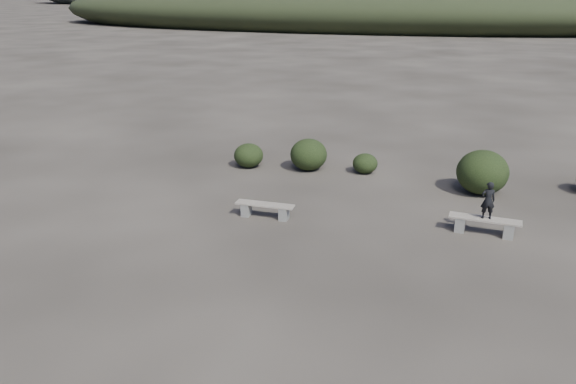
% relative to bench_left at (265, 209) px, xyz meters
% --- Properties ---
extents(ground, '(1200.00, 1200.00, 0.00)m').
position_rel_bench_left_xyz_m(ground, '(1.65, -4.06, -0.26)').
color(ground, '#292420').
rests_on(ground, ground).
extents(bench_left, '(1.75, 0.49, 0.43)m').
position_rel_bench_left_xyz_m(bench_left, '(0.00, 0.00, 0.00)').
color(bench_left, slate).
rests_on(bench_left, ground).
extents(bench_right, '(1.88, 0.40, 0.47)m').
position_rel_bench_left_xyz_m(bench_right, '(6.02, 0.99, 0.02)').
color(bench_right, slate).
rests_on(bench_right, ground).
extents(seated_person, '(0.43, 0.34, 1.04)m').
position_rel_bench_left_xyz_m(seated_person, '(6.04, 0.99, 0.73)').
color(seated_person, black).
rests_on(seated_person, bench_right).
extents(shrub_a, '(1.09, 1.09, 0.89)m').
position_rel_bench_left_xyz_m(shrub_a, '(-2.49, 4.37, 0.18)').
color(shrub_a, black).
rests_on(shrub_a, ground).
extents(shrub_b, '(1.35, 1.35, 1.16)m').
position_rel_bench_left_xyz_m(shrub_b, '(-0.29, 4.82, 0.32)').
color(shrub_b, black).
rests_on(shrub_b, ground).
extents(shrub_c, '(0.90, 0.90, 0.72)m').
position_rel_bench_left_xyz_m(shrub_c, '(1.75, 5.17, 0.10)').
color(shrub_c, black).
rests_on(shrub_c, ground).
extents(shrub_d, '(1.64, 1.64, 1.44)m').
position_rel_bench_left_xyz_m(shrub_d, '(5.78, 4.39, 0.46)').
color(shrub_d, black).
rests_on(shrub_d, ground).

